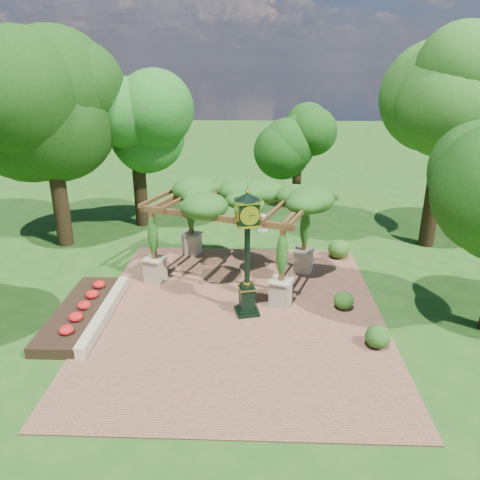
{
  "coord_description": "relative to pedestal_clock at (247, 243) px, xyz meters",
  "views": [
    {
      "loc": [
        0.6,
        -13.53,
        8.29
      ],
      "look_at": [
        0.0,
        2.5,
        2.2
      ],
      "focal_mm": 35.0,
      "sensor_mm": 36.0,
      "label": 1
    }
  ],
  "objects": [
    {
      "name": "pedestal_clock",
      "position": [
        0.0,
        0.0,
        0.0
      ],
      "size": [
        1.07,
        1.07,
        4.46
      ],
      "rotation": [
        0.0,
        0.0,
        0.25
      ],
      "color": "black",
      "rests_on": "brick_plaza"
    },
    {
      "name": "tree_west_far",
      "position": [
        -5.93,
        9.56,
        2.62
      ],
      "size": [
        3.76,
        3.76,
        7.75
      ],
      "color": "black",
      "rests_on": "ground"
    },
    {
      "name": "tree_east_far",
      "position": [
        8.56,
        7.05,
        4.25
      ],
      "size": [
        4.82,
        4.82,
        10.08
      ],
      "color": "#2F2012",
      "rests_on": "ground"
    },
    {
      "name": "brick_plaza",
      "position": [
        -0.3,
        0.04,
        -2.65
      ],
      "size": [
        10.0,
        12.0,
        0.04
      ],
      "primitive_type": "cube",
      "color": "brown",
      "rests_on": "ground"
    },
    {
      "name": "ground",
      "position": [
        -0.3,
        -0.96,
        -2.67
      ],
      "size": [
        120.0,
        120.0,
        0.0
      ],
      "primitive_type": "plane",
      "color": "#1E4714",
      "rests_on": "ground"
    },
    {
      "name": "tree_west_near",
      "position": [
        -9.0,
        6.48,
        3.37
      ],
      "size": [
        5.19,
        5.19,
        8.78
      ],
      "color": "#322214",
      "rests_on": "ground"
    },
    {
      "name": "shrub_front",
      "position": [
        4.08,
        -1.93,
        -2.28
      ],
      "size": [
        0.79,
        0.79,
        0.7
      ],
      "primitive_type": "ellipsoid",
      "rotation": [
        0.0,
        0.0,
        -0.01
      ],
      "color": "#204F16",
      "rests_on": "brick_plaza"
    },
    {
      "name": "flower_bed",
      "position": [
        -5.8,
        -0.46,
        -2.49
      ],
      "size": [
        1.5,
        5.0,
        0.36
      ],
      "primitive_type": "cube",
      "color": "red",
      "rests_on": "ground"
    },
    {
      "name": "sundial",
      "position": [
        0.64,
        8.7,
        -2.28
      ],
      "size": [
        0.54,
        0.54,
        0.88
      ],
      "rotation": [
        0.0,
        0.0,
        -0.11
      ],
      "color": "#9B9A93",
      "rests_on": "ground"
    },
    {
      "name": "shrub_back",
      "position": [
        4.0,
        5.15,
        -2.21
      ],
      "size": [
        1.22,
        1.22,
        0.85
      ],
      "primitive_type": "ellipsoid",
      "rotation": [
        0.0,
        0.0,
        -0.38
      ],
      "color": "#2B5619",
      "rests_on": "brick_plaza"
    },
    {
      "name": "border_wall",
      "position": [
        -4.9,
        -0.46,
        -2.47
      ],
      "size": [
        0.35,
        5.0,
        0.4
      ],
      "primitive_type": "cube",
      "color": "#C6B793",
      "rests_on": "ground"
    },
    {
      "name": "shrub_mid",
      "position": [
        3.45,
        0.45,
        -2.31
      ],
      "size": [
        0.87,
        0.87,
        0.64
      ],
      "primitive_type": "ellipsoid",
      "rotation": [
        0.0,
        0.0,
        -0.25
      ],
      "color": "#285919",
      "rests_on": "brick_plaza"
    },
    {
      "name": "tree_north",
      "position": [
        2.76,
        14.01,
        1.24
      ],
      "size": [
        3.08,
        3.08,
        5.72
      ],
      "color": "#392916",
      "rests_on": "ground"
    },
    {
      "name": "pergola",
      "position": [
        -0.73,
        3.01,
        0.47
      ],
      "size": [
        7.01,
        5.63,
        3.83
      ],
      "rotation": [
        0.0,
        0.0,
        -0.35
      ],
      "color": "tan",
      "rests_on": "brick_plaza"
    }
  ]
}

